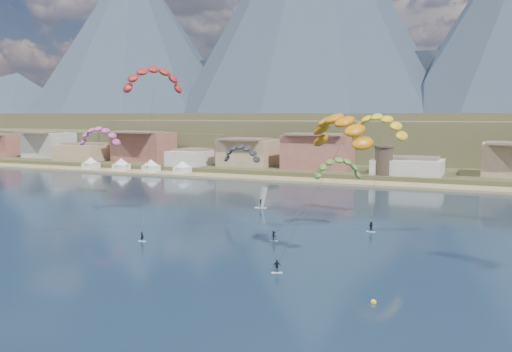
# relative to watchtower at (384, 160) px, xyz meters

# --- Properties ---
(ground) EXTENTS (2400.00, 2400.00, 0.00)m
(ground) POSITION_rel_watchtower_xyz_m (-5.00, -114.00, -6.37)
(ground) COLOR black
(ground) RESTS_ON ground
(beach) EXTENTS (2200.00, 12.00, 0.90)m
(beach) POSITION_rel_watchtower_xyz_m (-5.00, -8.00, -6.12)
(beach) COLOR tan
(beach) RESTS_ON ground
(land) EXTENTS (2200.00, 900.00, 4.00)m
(land) POSITION_rel_watchtower_xyz_m (-5.00, 446.00, -6.37)
(land) COLOR #4D452A
(land) RESTS_ON ground
(foothills) EXTENTS (940.00, 210.00, 18.00)m
(foothills) POSITION_rel_watchtower_xyz_m (17.39, 118.47, 2.71)
(foothills) COLOR brown
(foothills) RESTS_ON ground
(mountain_ridge) EXTENTS (2060.00, 480.00, 400.00)m
(mountain_ridge) POSITION_rel_watchtower_xyz_m (-19.60, 709.65, 143.94)
(mountain_ridge) COLOR #2A3847
(mountain_ridge) RESTS_ON ground
(town) EXTENTS (400.00, 24.00, 12.00)m
(town) POSITION_rel_watchtower_xyz_m (-45.00, 8.00, 1.63)
(town) COLOR beige
(town) RESTS_ON ground
(watchtower) EXTENTS (5.82, 5.82, 8.60)m
(watchtower) POSITION_rel_watchtower_xyz_m (0.00, 0.00, 0.00)
(watchtower) COLOR #47382D
(watchtower) RESTS_ON ground
(beach_tents) EXTENTS (43.40, 6.40, 5.00)m
(beach_tents) POSITION_rel_watchtower_xyz_m (-81.25, -8.00, -2.66)
(beach_tents) COLOR white
(beach_tents) RESTS_ON ground
(kitesurfer_red) EXTENTS (11.74, 17.49, 29.91)m
(kitesurfer_red) POSITION_rel_watchtower_xyz_m (-25.98, -78.75, 19.96)
(kitesurfer_red) COLOR silver
(kitesurfer_red) RESTS_ON ground
(kitesurfer_yellow) EXTENTS (11.99, 16.58, 22.27)m
(kitesurfer_yellow) POSITION_rel_watchtower_xyz_m (9.09, -57.10, 11.63)
(kitesurfer_yellow) COLOR silver
(kitesurfer_yellow) RESTS_ON ground
(kitesurfer_orange) EXTENTS (11.86, 13.50, 21.35)m
(kitesurfer_orange) POSITION_rel_watchtower_xyz_m (10.59, -90.21, 11.79)
(kitesurfer_orange) COLOR silver
(kitesurfer_orange) RESTS_ON ground
(kitesurfer_green) EXTENTS (11.91, 15.97, 16.34)m
(kitesurfer_green) POSITION_rel_watchtower_xyz_m (4.92, -70.29, 4.69)
(kitesurfer_green) COLOR silver
(kitesurfer_green) RESTS_ON ground
(distant_kite_pink) EXTENTS (10.94, 7.17, 18.53)m
(distant_kite_pink) POSITION_rel_watchtower_xyz_m (-57.12, -55.29, 8.81)
(distant_kite_pink) COLOR #262626
(distant_kite_pink) RESTS_ON ground
(distant_kite_dark) EXTENTS (9.41, 5.92, 14.62)m
(distant_kite_dark) POSITION_rel_watchtower_xyz_m (-25.45, -43.30, 4.72)
(distant_kite_dark) COLOR #262626
(distant_kite_dark) RESTS_ON ground
(windsurfer) EXTENTS (2.58, 2.82, 4.50)m
(windsurfer) POSITION_rel_watchtower_xyz_m (-15.16, -55.55, -4.94)
(windsurfer) COLOR silver
(windsurfer) RESTS_ON ground
(buoy) EXTENTS (0.63, 0.63, 0.63)m
(buoy) POSITION_rel_watchtower_xyz_m (18.17, -104.64, -6.26)
(buoy) COLOR yellow
(buoy) RESTS_ON ground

